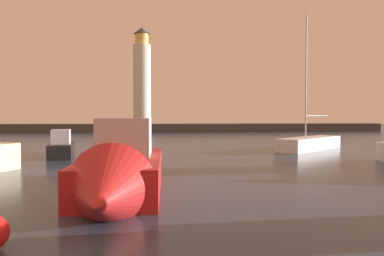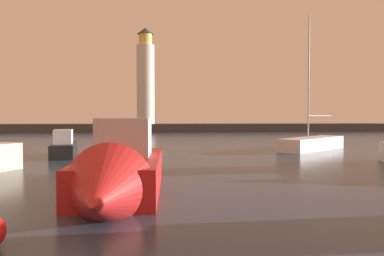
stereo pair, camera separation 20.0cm
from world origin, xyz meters
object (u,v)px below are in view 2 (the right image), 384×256
Objects in this scene: lighthouse at (146,78)px; motorboat_0 at (118,174)px; sailboat_moored at (313,143)px; motorboat_1 at (65,147)px.

lighthouse reaches higher than motorboat_0.
lighthouse is 56.15m from motorboat_0.
motorboat_0 is at bearing -89.89° from lighthouse.
lighthouse is 1.58× the size of sailboat_moored.
lighthouse is at bearing 111.30° from sailboat_moored.
motorboat_0 is 15.13m from motorboat_1.
sailboat_moored is (15.06, -38.64, -9.55)m from lighthouse.
lighthouse is at bearing 90.11° from motorboat_0.
motorboat_0 is at bearing -69.91° from motorboat_1.
sailboat_moored is at bearing 48.22° from motorboat_0.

